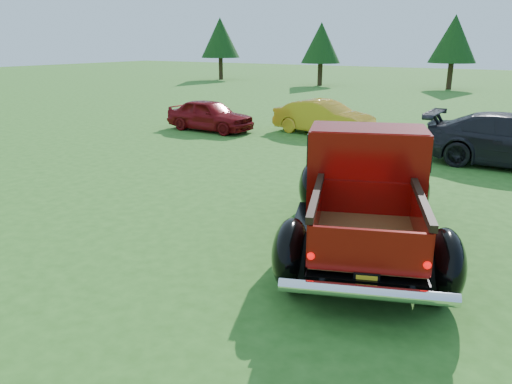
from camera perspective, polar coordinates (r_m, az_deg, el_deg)
ground at (r=8.44m, az=-2.92°, el=-5.67°), size 120.00×120.00×0.00m
tree_far_west at (r=45.00m, az=-4.11°, el=17.17°), size 3.33×3.33×5.20m
tree_west at (r=39.03m, az=7.45°, el=16.53°), size 2.94×2.94×4.60m
tree_mid_left at (r=38.11m, az=21.68°, el=15.94°), size 3.20×3.20×5.00m
pickup_truck at (r=8.46m, az=12.34°, el=0.53°), size 3.84×5.48×1.91m
show_car_red at (r=18.95m, az=-5.29°, el=8.75°), size 3.47×1.49×1.17m
show_car_yellow at (r=18.30m, az=7.76°, el=8.45°), size 3.78×1.62×1.21m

